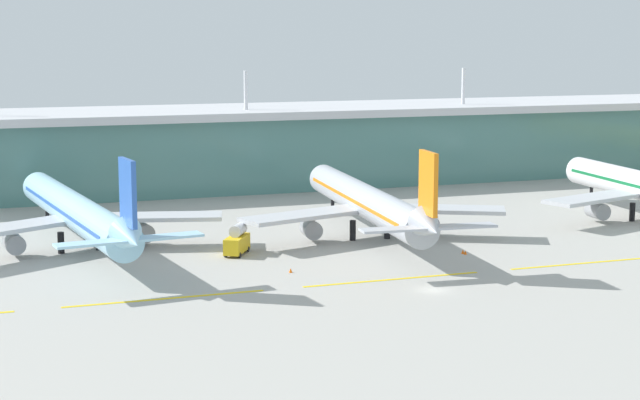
{
  "coord_description": "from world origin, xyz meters",
  "views": [
    {
      "loc": [
        -61.96,
        -128.48,
        35.99
      ],
      "look_at": [
        -3.03,
        40.37,
        7.0
      ],
      "focal_mm": 57.45,
      "sensor_mm": 36.0,
      "label": 1
    }
  ],
  "objects_px": {
    "airliner_near_middle": "(77,212)",
    "safety_cone_left_wingtip": "(463,252)",
    "safety_cone_nose_front": "(291,270)",
    "safety_cone_right_wingtip": "(465,252)",
    "airliner_center": "(368,202)",
    "fuel_truck": "(237,241)"
  },
  "relations": [
    {
      "from": "airliner_center",
      "to": "safety_cone_nose_front",
      "type": "xyz_separation_m",
      "value": [
        -21.19,
        -21.22,
        -6.11
      ]
    },
    {
      "from": "airliner_near_middle",
      "to": "safety_cone_left_wingtip",
      "type": "bearing_deg",
      "value": -21.82
    },
    {
      "from": "safety_cone_left_wingtip",
      "to": "safety_cone_right_wingtip",
      "type": "relative_size",
      "value": 1.0
    },
    {
      "from": "safety_cone_nose_front",
      "to": "safety_cone_right_wingtip",
      "type": "bearing_deg",
      "value": 5.35
    },
    {
      "from": "fuel_truck",
      "to": "safety_cone_nose_front",
      "type": "xyz_separation_m",
      "value": [
        4.32,
        -15.61,
        -1.91
      ]
    },
    {
      "from": "airliner_near_middle",
      "to": "safety_cone_nose_front",
      "type": "bearing_deg",
      "value": -43.82
    },
    {
      "from": "safety_cone_nose_front",
      "to": "safety_cone_right_wingtip",
      "type": "height_order",
      "value": "same"
    },
    {
      "from": "airliner_center",
      "to": "fuel_truck",
      "type": "distance_m",
      "value": 26.45
    },
    {
      "from": "fuel_truck",
      "to": "safety_cone_left_wingtip",
      "type": "relative_size",
      "value": 10.73
    },
    {
      "from": "airliner_center",
      "to": "safety_cone_left_wingtip",
      "type": "bearing_deg",
      "value": -60.32
    },
    {
      "from": "airliner_center",
      "to": "safety_cone_nose_front",
      "type": "relative_size",
      "value": 99.96
    },
    {
      "from": "safety_cone_left_wingtip",
      "to": "safety_cone_right_wingtip",
      "type": "bearing_deg",
      "value": -82.54
    },
    {
      "from": "airliner_near_middle",
      "to": "fuel_truck",
      "type": "distance_m",
      "value": 27.67
    },
    {
      "from": "airliner_near_middle",
      "to": "airliner_center",
      "type": "height_order",
      "value": "same"
    },
    {
      "from": "fuel_truck",
      "to": "safety_cone_right_wingtip",
      "type": "bearing_deg",
      "value": -19.58
    },
    {
      "from": "fuel_truck",
      "to": "safety_cone_left_wingtip",
      "type": "height_order",
      "value": "fuel_truck"
    },
    {
      "from": "airliner_near_middle",
      "to": "safety_cone_right_wingtip",
      "type": "relative_size",
      "value": 102.87
    },
    {
      "from": "airliner_near_middle",
      "to": "fuel_truck",
      "type": "xyz_separation_m",
      "value": [
        24.54,
        -12.08,
        -4.2
      ]
    },
    {
      "from": "fuel_truck",
      "to": "safety_cone_nose_front",
      "type": "bearing_deg",
      "value": -74.53
    },
    {
      "from": "airliner_near_middle",
      "to": "safety_cone_nose_front",
      "type": "xyz_separation_m",
      "value": [
        28.86,
        -27.69,
        -6.11
      ]
    },
    {
      "from": "airliner_near_middle",
      "to": "safety_cone_left_wingtip",
      "type": "xyz_separation_m",
      "value": [
        60.06,
        -24.04,
        -6.11
      ]
    },
    {
      "from": "airliner_near_middle",
      "to": "safety_cone_left_wingtip",
      "type": "relative_size",
      "value": 102.87
    }
  ]
}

